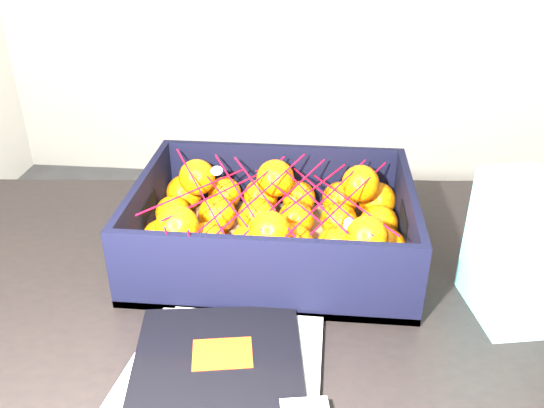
# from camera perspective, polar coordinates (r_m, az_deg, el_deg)

# --- Properties ---
(table) EXTENTS (1.26, 0.90, 0.75)m
(table) POSITION_cam_1_polar(r_m,az_deg,el_deg) (0.92, -4.31, -14.42)
(table) COLOR black
(table) RESTS_ON ground
(magazine_stack) EXTENTS (0.28, 0.31, 0.02)m
(magazine_stack) POSITION_cam_1_polar(r_m,az_deg,el_deg) (0.72, -5.58, -17.93)
(magazine_stack) COLOR beige
(magazine_stack) RESTS_ON table
(produce_crate) EXTENTS (0.44, 0.33, 0.13)m
(produce_crate) POSITION_cam_1_polar(r_m,az_deg,el_deg) (0.93, 0.17, -2.94)
(produce_crate) COLOR olive
(produce_crate) RESTS_ON table
(clementine_heap) EXTENTS (0.42, 0.31, 0.12)m
(clementine_heap) POSITION_cam_1_polar(r_m,az_deg,el_deg) (0.92, 0.20, -2.12)
(clementine_heap) COLOR #D86404
(clementine_heap) RESTS_ON produce_crate
(mesh_net) EXTENTS (0.37, 0.29, 0.09)m
(mesh_net) POSITION_cam_1_polar(r_m,az_deg,el_deg) (0.89, -0.27, 0.74)
(mesh_net) COLOR red
(mesh_net) RESTS_ON clementine_heap
(retail_carton) EXTENTS (0.11, 0.15, 0.20)m
(retail_carton) POSITION_cam_1_polar(r_m,az_deg,el_deg) (0.84, 23.32, -4.37)
(retail_carton) COLOR white
(retail_carton) RESTS_ON table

